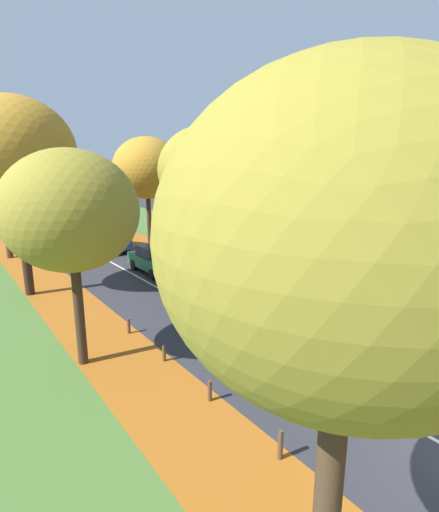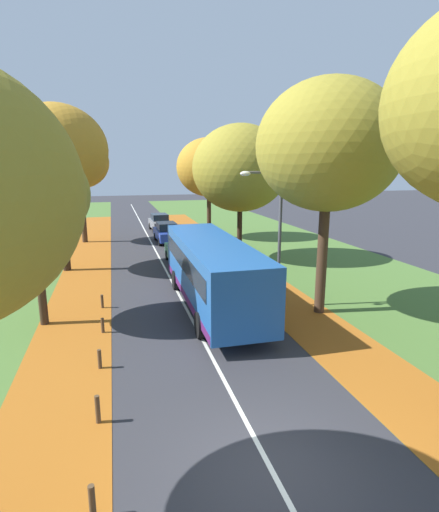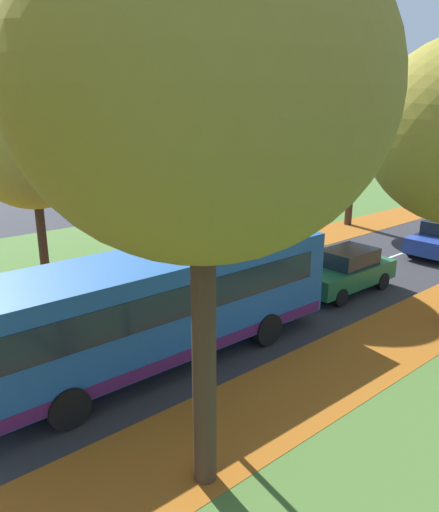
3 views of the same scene
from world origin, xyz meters
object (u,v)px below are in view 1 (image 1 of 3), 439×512
(tree_left_near, at_px, (70,211))
(car_grey_third_in_line, at_px, (86,229))
(tree_right_near, at_px, (348,154))
(tree_left_nearest, at_px, (348,241))
(tree_right_far, at_px, (147,168))
(car_green_lead, at_px, (154,259))
(streetlamp_right, at_px, (296,228))
(car_blue_following, at_px, (110,240))
(bollard_fourth, at_px, (164,353))
(bus, at_px, (239,277))
(bollard_third, at_px, (210,391))
(bollard_second, at_px, (280,445))
(bollard_fifth, at_px, (129,326))
(tree_right_mid, at_px, (207,171))
(tree_left_mid, at_px, (14,152))

(tree_left_near, distance_m, car_grey_third_in_line, 23.73)
(tree_right_near, height_order, car_grey_third_in_line, tree_right_near)
(tree_left_nearest, relative_size, tree_right_far, 0.92)
(tree_left_near, relative_size, car_green_lead, 1.67)
(streetlamp_right, relative_size, car_blue_following, 1.41)
(bollard_fourth, bearing_deg, bus, 21.61)
(car_green_lead, bearing_deg, bus, -90.37)
(tree_left_nearest, relative_size, bollard_third, 12.35)
(car_green_lead, relative_size, car_blue_following, 0.99)
(bollard_second, bearing_deg, tree_right_near, 31.40)
(bollard_fifth, height_order, car_blue_following, car_blue_following)
(car_blue_following, bearing_deg, tree_left_near, -113.68)
(tree_left_near, height_order, bollard_third, tree_left_near)
(tree_right_mid, height_order, bollard_fourth, tree_right_mid)
(car_blue_following, bearing_deg, bus, -90.36)
(car_green_lead, xyz_separation_m, car_blue_following, (0.04, 7.45, 0.00))
(bus, bearing_deg, car_grey_third_in_line, 89.37)
(tree_left_mid, distance_m, bollard_fourth, 12.37)
(bollard_second, bearing_deg, tree_left_near, 107.64)
(tree_right_near, relative_size, bollard_second, 12.92)
(bollard_fourth, height_order, bus, bus)
(tree_right_mid, bearing_deg, bollard_fifth, -139.65)
(bollard_fifth, height_order, streetlamp_right, streetlamp_right)
(tree_left_mid, height_order, bollard_fourth, tree_left_mid)
(streetlamp_right, relative_size, car_green_lead, 1.42)
(tree_right_far, relative_size, car_grey_third_in_line, 1.98)
(tree_right_mid, bearing_deg, bollard_second, -118.76)
(bollard_second, distance_m, car_grey_third_in_line, 29.70)
(bollard_fifth, relative_size, car_green_lead, 0.15)
(bus, distance_m, car_grey_third_in_line, 21.85)
(tree_right_far, height_order, streetlamp_right, tree_right_far)
(bollard_third, height_order, bollard_fifth, bollard_third)
(tree_left_near, xyz_separation_m, bollard_fifth, (2.19, 1.31, -4.80))
(tree_left_nearest, distance_m, bollard_third, 8.01)
(bollard_second, height_order, car_green_lead, car_green_lead)
(streetlamp_right, distance_m, car_green_lead, 9.89)
(tree_left_nearest, xyz_separation_m, bollard_fourth, (1.93, 8.36, -5.47))
(tree_right_near, xyz_separation_m, bollard_fourth, (-8.98, 0.10, -6.61))
(tree_right_near, height_order, bollard_fifth, tree_right_near)
(car_blue_following, relative_size, car_grey_third_in_line, 0.99)
(streetlamp_right, bearing_deg, car_green_lead, 104.94)
(tree_right_near, distance_m, bus, 7.02)
(bollard_third, distance_m, car_green_lead, 13.76)
(tree_left_mid, xyz_separation_m, car_blue_following, (7.03, 7.42, -6.20))
(bollard_fourth, bearing_deg, car_blue_following, 74.76)
(bollard_fourth, xyz_separation_m, bollard_fifth, (-0.07, 2.79, 0.01))
(bollard_fifth, distance_m, car_blue_following, 15.54)
(tree_left_nearest, distance_m, tree_right_mid, 21.37)
(tree_left_mid, xyz_separation_m, tree_right_near, (11.22, -10.24, -0.11))
(bollard_fourth, relative_size, streetlamp_right, 0.10)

